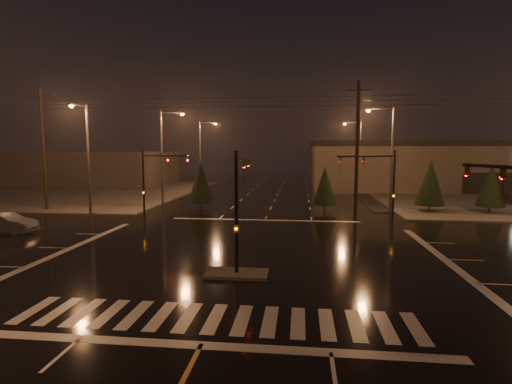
{
  "coord_description": "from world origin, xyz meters",
  "views": [
    {
      "loc": [
        3.03,
        -22.57,
        6.12
      ],
      "look_at": [
        -0.15,
        5.7,
        3.0
      ],
      "focal_mm": 28.0,
      "sensor_mm": 36.0,
      "label": 1
    }
  ],
  "objects": [
    {
      "name": "streetlight_2",
      "position": [
        -11.18,
        34.0,
        5.8
      ],
      "size": [
        2.77,
        0.32,
        10.0
      ],
      "color": "#38383A",
      "rests_on": "ground"
    },
    {
      "name": "utility_pole_0",
      "position": [
        -22.0,
        14.0,
        6.13
      ],
      "size": [
        2.2,
        0.32,
        12.0
      ],
      "color": "black",
      "rests_on": "ground"
    },
    {
      "name": "conifer_3",
      "position": [
        -6.86,
        16.15,
        2.76
      ],
      "size": [
        2.64,
        2.64,
        4.83
      ],
      "color": "black",
      "rests_on": "ground"
    },
    {
      "name": "conifer_1",
      "position": [
        20.66,
        16.6,
        2.68
      ],
      "size": [
        2.54,
        2.54,
        4.66
      ],
      "color": "black",
      "rests_on": "ground"
    },
    {
      "name": "car_parked",
      "position": [
        25.9,
        23.74,
        0.67
      ],
      "size": [
        2.68,
        4.24,
        1.35
      ],
      "primitive_type": "imported",
      "rotation": [
        0.0,
        0.0,
        0.3
      ],
      "color": "black",
      "rests_on": "ground"
    },
    {
      "name": "commercial_block",
      "position": [
        -35.0,
        42.0,
        2.8
      ],
      "size": [
        30.0,
        18.0,
        5.6
      ],
      "primitive_type": "cube",
      "color": "#433D3B",
      "rests_on": "ground"
    },
    {
      "name": "crosswalk",
      "position": [
        0.0,
        -9.0,
        0.01
      ],
      "size": [
        15.0,
        2.6,
        0.01
      ],
      "primitive_type": "cube",
      "color": "beige",
      "rests_on": "ground"
    },
    {
      "name": "streetlight_4",
      "position": [
        11.18,
        36.0,
        5.8
      ],
      "size": [
        2.77,
        0.32,
        10.0
      ],
      "color": "#38383A",
      "rests_on": "ground"
    },
    {
      "name": "retail_building",
      "position": [
        35.0,
        45.99,
        3.84
      ],
      "size": [
        60.2,
        28.3,
        7.2
      ],
      "color": "#6D5E4D",
      "rests_on": "ground"
    },
    {
      "name": "signal_mast_ne",
      "position": [
        9.5,
        10.14,
        3.79
      ],
      "size": [
        4.84,
        1.86,
        6.0
      ],
      "color": "black",
      "rests_on": "ground"
    },
    {
      "name": "signal_mast_median",
      "position": [
        0.0,
        -3.07,
        3.75
      ],
      "size": [
        0.25,
        4.59,
        6.0
      ],
      "color": "black",
      "rests_on": "ground"
    },
    {
      "name": "median_island",
      "position": [
        0.0,
        -4.0,
        0.07
      ],
      "size": [
        3.0,
        1.6,
        0.15
      ],
      "primitive_type": "cube",
      "color": "#494741",
      "rests_on": "ground"
    },
    {
      "name": "conifer_0",
      "position": [
        15.38,
        17.1,
        2.88
      ],
      "size": [
        2.79,
        2.79,
        5.06
      ],
      "color": "black",
      "rests_on": "ground"
    },
    {
      "name": "ground",
      "position": [
        0.0,
        0.0,
        0.0
      ],
      "size": [
        140.0,
        140.0,
        0.0
      ],
      "primitive_type": "plane",
      "color": "black",
      "rests_on": "ground"
    },
    {
      "name": "conifer_4",
      "position": [
        5.37,
        16.43,
        2.56
      ],
      "size": [
        2.38,
        2.38,
        4.42
      ],
      "color": "black",
      "rests_on": "ground"
    },
    {
      "name": "sidewalk_nw",
      "position": [
        -30.0,
        30.0,
        0.06
      ],
      "size": [
        36.0,
        36.0,
        0.12
      ],
      "primitive_type": "cube",
      "color": "#494741",
      "rests_on": "ground"
    },
    {
      "name": "stop_bar_near",
      "position": [
        0.0,
        -11.0,
        0.01
      ],
      "size": [
        16.0,
        0.5,
        0.01
      ],
      "primitive_type": "cube",
      "color": "beige",
      "rests_on": "ground"
    },
    {
      "name": "stop_bar_far",
      "position": [
        0.0,
        11.0,
        0.01
      ],
      "size": [
        16.0,
        0.5,
        0.01
      ],
      "primitive_type": "cube",
      "color": "beige",
      "rests_on": "ground"
    },
    {
      "name": "streetlight_1",
      "position": [
        -11.18,
        18.0,
        5.8
      ],
      "size": [
        2.77,
        0.32,
        10.0
      ],
      "color": "#38383A",
      "rests_on": "ground"
    },
    {
      "name": "streetlight_5",
      "position": [
        -16.0,
        11.18,
        5.8
      ],
      "size": [
        0.32,
        2.77,
        10.0
      ],
      "color": "#38383A",
      "rests_on": "ground"
    },
    {
      "name": "streetlight_3",
      "position": [
        11.18,
        16.0,
        5.8
      ],
      "size": [
        2.77,
        0.32,
        10.0
      ],
      "color": "#38383A",
      "rests_on": "ground"
    },
    {
      "name": "signal_mast_nw",
      "position": [
        -9.5,
        10.14,
        3.79
      ],
      "size": [
        4.84,
        1.86,
        6.0
      ],
      "color": "black",
      "rests_on": "ground"
    },
    {
      "name": "car_crossing",
      "position": [
        -18.27,
        3.69,
        0.74
      ],
      "size": [
        4.55,
        1.67,
        1.49
      ],
      "primitive_type": "imported",
      "rotation": [
        0.0,
        0.0,
        1.55
      ],
      "color": "#575A5E",
      "rests_on": "ground"
    },
    {
      "name": "utility_pole_1",
      "position": [
        8.0,
        14.0,
        6.13
      ],
      "size": [
        2.2,
        0.32,
        12.0
      ],
      "color": "black",
      "rests_on": "ground"
    }
  ]
}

